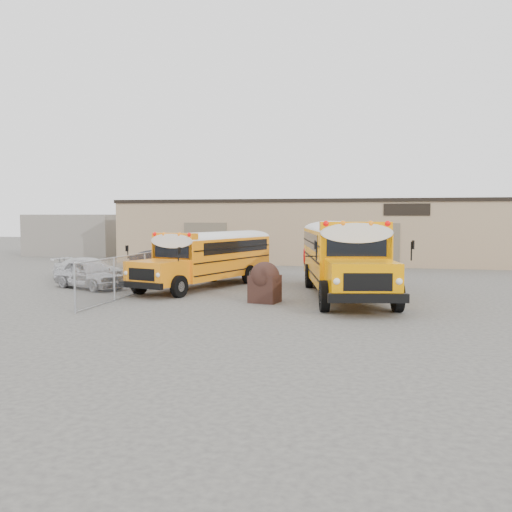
% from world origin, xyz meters
% --- Properties ---
extents(ground, '(120.00, 120.00, 0.00)m').
position_xyz_m(ground, '(0.00, 0.00, 0.00)').
color(ground, '#484542').
rests_on(ground, ground).
extents(warehouse, '(30.20, 10.20, 4.67)m').
position_xyz_m(warehouse, '(-0.00, 19.99, 2.37)').
color(warehouse, tan).
rests_on(warehouse, ground).
extents(chainlink_fence, '(0.07, 18.07, 1.81)m').
position_xyz_m(chainlink_fence, '(-6.00, 3.00, 0.90)').
color(chainlink_fence, '#96989E').
rests_on(chainlink_fence, ground).
extents(distant_building_left, '(8.00, 6.00, 3.60)m').
position_xyz_m(distant_building_left, '(-22.00, 22.00, 1.80)').
color(distant_building_left, gray).
rests_on(distant_building_left, ground).
extents(school_bus_left, '(4.86, 9.64, 2.75)m').
position_xyz_m(school_bus_left, '(-2.11, 8.06, 1.59)').
color(school_bus_left, orange).
rests_on(school_bus_left, ground).
extents(school_bus_right, '(5.05, 11.57, 3.29)m').
position_xyz_m(school_bus_right, '(1.45, 7.85, 1.91)').
color(school_bus_right, '#FA9600').
rests_on(school_bus_right, ground).
extents(tarp_bundle, '(1.26, 1.20, 1.64)m').
position_xyz_m(tarp_bundle, '(0.02, -1.90, 0.84)').
color(tarp_bundle, black).
rests_on(tarp_bundle, ground).
extents(car_silver, '(4.42, 3.28, 1.40)m').
position_xyz_m(car_silver, '(-9.08, 0.50, 0.70)').
color(car_silver, silver).
rests_on(car_silver, ground).
extents(car_white, '(4.45, 2.50, 1.22)m').
position_xyz_m(car_white, '(-10.88, 3.68, 0.61)').
color(car_white, silver).
rests_on(car_white, ground).
extents(car_dark, '(4.15, 1.57, 1.35)m').
position_xyz_m(car_dark, '(-8.96, 9.35, 0.68)').
color(car_dark, black).
rests_on(car_dark, ground).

